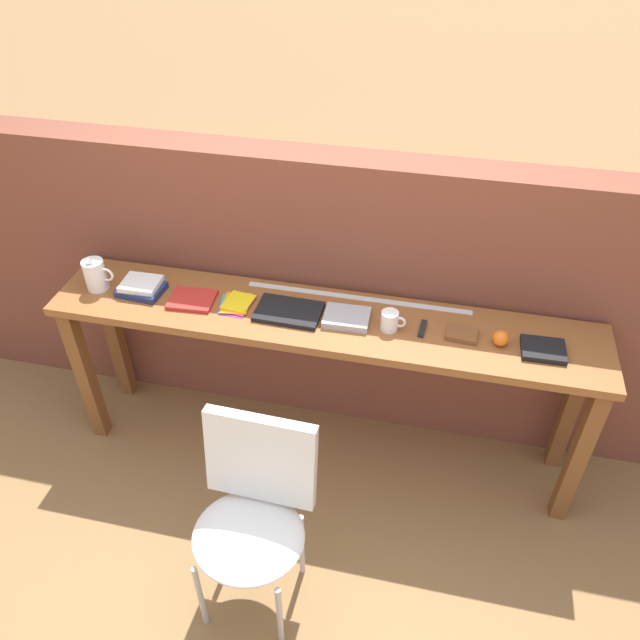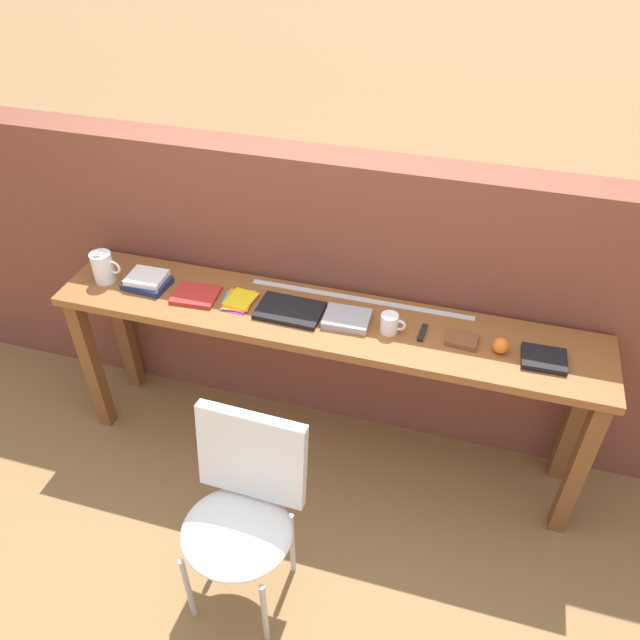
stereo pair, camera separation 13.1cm
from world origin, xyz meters
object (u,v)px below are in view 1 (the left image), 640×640
pitcher_white (96,275)px  leather_journal_brown (462,334)px  magazine_cycling (192,300)px  chair_white_moulded (253,510)px  book_open_centre (289,312)px  book_repair_rightmost (543,350)px  pamphlet_pile_colourful (236,304)px  sports_ball_small (501,338)px  multitool_folded (422,329)px  mug (390,321)px  book_stack_leftmost (141,287)px

pitcher_white → leather_journal_brown: bearing=0.5°
magazine_cycling → leather_journal_brown: bearing=-2.9°
chair_white_moulded → book_open_centre: size_ratio=3.05×
book_repair_rightmost → pamphlet_pile_colourful: bearing=177.2°
pamphlet_pile_colourful → sports_ball_small: sports_ball_small is taller
pamphlet_pile_colourful → book_repair_rightmost: size_ratio=0.99×
multitool_folded → book_open_centre: bearing=-178.7°
magazine_cycling → mug: (0.91, -0.00, 0.04)m
pitcher_white → sports_ball_small: bearing=-0.1°
chair_white_moulded → sports_ball_small: sports_ball_small is taller
book_stack_leftmost → multitool_folded: bearing=0.2°
leather_journal_brown → chair_white_moulded: bearing=-126.7°
mug → chair_white_moulded: bearing=-117.4°
mug → leather_journal_brown: 0.31m
pitcher_white → magazine_cycling: (0.47, -0.00, -0.07)m
chair_white_moulded → leather_journal_brown: bearing=48.2°
pamphlet_pile_colourful → multitool_folded: size_ratio=1.62×
pitcher_white → book_stack_leftmost: 0.22m
book_stack_leftmost → magazine_cycling: (0.26, -0.02, -0.02)m
chair_white_moulded → mug: 0.96m
pitcher_white → book_repair_rightmost: (2.02, -0.01, -0.07)m
chair_white_moulded → sports_ball_small: size_ratio=13.04×
book_repair_rightmost → pitcher_white: bearing=178.1°
book_stack_leftmost → sports_ball_small: bearing=-0.7°
chair_white_moulded → book_repair_rightmost: bearing=36.3°
multitool_folded → book_stack_leftmost: bearing=-179.8°
chair_white_moulded → magazine_cycling: 1.00m
pitcher_white → multitool_folded: bearing=0.8°
multitool_folded → leather_journal_brown: bearing=-1.7°
leather_journal_brown → pamphlet_pile_colourful: bearing=-174.9°
magazine_cycling → book_repair_rightmost: book_repair_rightmost is taller
mug → sports_ball_small: (0.47, -0.00, -0.01)m
chair_white_moulded → pitcher_white: pitcher_white is taller
magazine_cycling → mug: 0.91m
book_stack_leftmost → magazine_cycling: bearing=-3.9°
chair_white_moulded → book_stack_leftmost: book_stack_leftmost is taller
magazine_cycling → sports_ball_small: 1.38m
book_open_centre → mug: size_ratio=2.66×
sports_ball_small → book_repair_rightmost: 0.18m
mug → pitcher_white: bearing=179.9°
book_stack_leftmost → magazine_cycling: book_stack_leftmost is taller
book_stack_leftmost → leather_journal_brown: bearing=-0.0°
chair_white_moulded → mug: mug is taller
pamphlet_pile_colourful → book_open_centre: (0.25, -0.01, 0.00)m
mug → leather_journal_brown: bearing=3.4°
chair_white_moulded → magazine_cycling: magazine_cycling is taller
book_open_centre → book_repair_rightmost: (1.10, -0.02, 0.00)m
magazine_cycling → pamphlet_pile_colourful: (0.21, 0.02, -0.00)m
pamphlet_pile_colourful → multitool_folded: 0.84m
leather_journal_brown → sports_ball_small: 0.16m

